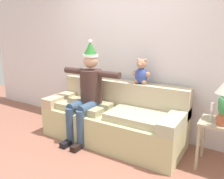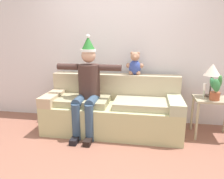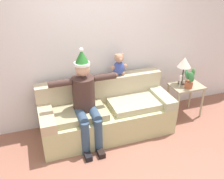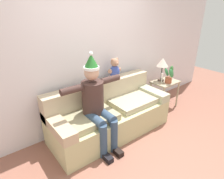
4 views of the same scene
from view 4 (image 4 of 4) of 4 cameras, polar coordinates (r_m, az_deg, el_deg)
ground_plane at (r=3.09m, az=11.73°, el=-20.70°), size 10.00×10.00×0.00m
back_wall at (r=3.48m, az=-6.07°, el=10.57°), size 7.00×0.10×2.70m
couch at (r=3.47m, az=-0.86°, el=-7.29°), size 2.15×0.86×0.89m
person_seated at (r=2.96m, az=-4.66°, el=-3.61°), size 1.02×0.77×1.54m
teddy_bear at (r=3.54m, az=0.82°, el=6.00°), size 0.29×0.17×0.38m
side_table at (r=4.40m, az=15.30°, el=1.11°), size 0.57×0.42×0.61m
table_lamp at (r=4.25m, az=14.70°, el=7.48°), size 0.24×0.24×0.51m
potted_plant at (r=4.23m, az=16.50°, el=4.04°), size 0.20×0.25×0.38m
candle_tall at (r=4.18m, az=14.54°, el=3.65°), size 0.04×0.04×0.22m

